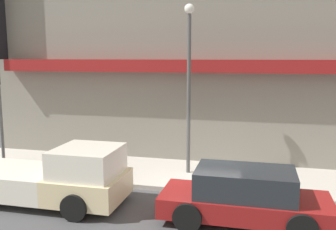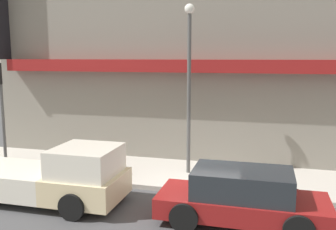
# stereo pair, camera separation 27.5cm
# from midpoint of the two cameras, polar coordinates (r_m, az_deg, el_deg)

# --- Properties ---
(ground_plane) EXTENTS (80.00, 80.00, 0.00)m
(ground_plane) POSITION_cam_midpoint_polar(r_m,az_deg,el_deg) (12.40, 4.22, -12.04)
(ground_plane) COLOR #424244
(sidewalk) EXTENTS (36.00, 3.39, 0.16)m
(sidewalk) POSITION_cam_midpoint_polar(r_m,az_deg,el_deg) (13.95, 5.39, -9.30)
(sidewalk) COLOR #B7B2A8
(sidewalk) RESTS_ON ground
(building) EXTENTS (19.80, 3.80, 11.73)m
(building) POSITION_cam_midpoint_polar(r_m,az_deg,el_deg) (16.44, 7.25, 11.98)
(building) COLOR gray
(building) RESTS_ON ground
(pickup_truck) EXTENTS (5.27, 2.22, 1.80)m
(pickup_truck) POSITION_cam_midpoint_polar(r_m,az_deg,el_deg) (12.03, -17.94, -9.10)
(pickup_truck) COLOR beige
(pickup_truck) RESTS_ON ground
(parked_car) EXTENTS (4.47, 1.98, 1.48)m
(parked_car) POSITION_cam_midpoint_polar(r_m,az_deg,el_deg) (10.39, 10.83, -12.11)
(parked_car) COLOR maroon
(parked_car) RESTS_ON ground
(fire_hydrant) EXTENTS (0.17, 0.17, 0.61)m
(fire_hydrant) POSITION_cam_midpoint_polar(r_m,az_deg,el_deg) (13.83, -8.20, -7.84)
(fire_hydrant) COLOR red
(fire_hydrant) RESTS_ON sidewalk
(street_lamp) EXTENTS (0.36, 0.36, 6.09)m
(street_lamp) POSITION_cam_midpoint_polar(r_m,az_deg,el_deg) (13.47, 2.62, 6.73)
(street_lamp) COLOR #4C4C4C
(street_lamp) RESTS_ON sidewalk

